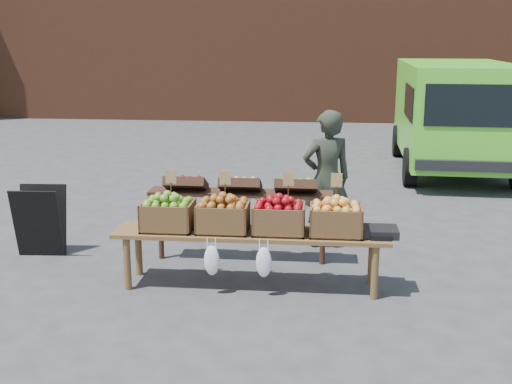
# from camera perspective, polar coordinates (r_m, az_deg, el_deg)

# --- Properties ---
(ground) EXTENTS (80.00, 80.00, 0.00)m
(ground) POSITION_cam_1_polar(r_m,az_deg,el_deg) (6.13, -4.94, -9.81)
(ground) COLOR #3E3E40
(delivery_van) EXTENTS (2.20, 4.47, 1.97)m
(delivery_van) POSITION_cam_1_polar(r_m,az_deg,el_deg) (12.31, 17.20, 6.33)
(delivery_van) COLOR #58CF2C
(delivery_van) RESTS_ON ground
(vendor) EXTENTS (0.69, 0.56, 1.62)m
(vendor) POSITION_cam_1_polar(r_m,az_deg,el_deg) (7.54, 6.29, 1.16)
(vendor) COLOR #292E22
(vendor) RESTS_ON ground
(chalkboard_sign) EXTENTS (0.55, 0.33, 0.81)m
(chalkboard_sign) POSITION_cam_1_polar(r_m,az_deg,el_deg) (7.64, -18.64, -2.46)
(chalkboard_sign) COLOR black
(chalkboard_sign) RESTS_ON ground
(back_table) EXTENTS (2.10, 0.44, 1.04)m
(back_table) POSITION_cam_1_polar(r_m,az_deg,el_deg) (7.02, -1.37, -2.15)
(back_table) COLOR #331E13
(back_table) RESTS_ON ground
(display_bench) EXTENTS (2.70, 0.56, 0.57)m
(display_bench) POSITION_cam_1_polar(r_m,az_deg,el_deg) (6.39, -0.45, -5.99)
(display_bench) COLOR brown
(display_bench) RESTS_ON ground
(crate_golden_apples) EXTENTS (0.50, 0.40, 0.28)m
(crate_golden_apples) POSITION_cam_1_polar(r_m,az_deg,el_deg) (6.40, -7.82, -2.10)
(crate_golden_apples) COLOR #50891C
(crate_golden_apples) RESTS_ON display_bench
(crate_russet_pears) EXTENTS (0.50, 0.40, 0.28)m
(crate_russet_pears) POSITION_cam_1_polar(r_m,az_deg,el_deg) (6.30, -2.95, -2.26)
(crate_russet_pears) COLOR #9F4F22
(crate_russet_pears) RESTS_ON display_bench
(crate_red_apples) EXTENTS (0.50, 0.40, 0.28)m
(crate_red_apples) POSITION_cam_1_polar(r_m,az_deg,el_deg) (6.24, 2.05, -2.40)
(crate_red_apples) COLOR #650008
(crate_red_apples) RESTS_ON display_bench
(crate_green_apples) EXTENTS (0.50, 0.40, 0.28)m
(crate_green_apples) POSITION_cam_1_polar(r_m,az_deg,el_deg) (6.23, 7.11, -2.52)
(crate_green_apples) COLOR gold
(crate_green_apples) RESTS_ON display_bench
(weighing_scale) EXTENTS (0.34, 0.30, 0.08)m
(weighing_scale) POSITION_cam_1_polar(r_m,az_deg,el_deg) (6.29, 10.97, -3.48)
(weighing_scale) COLOR black
(weighing_scale) RESTS_ON display_bench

